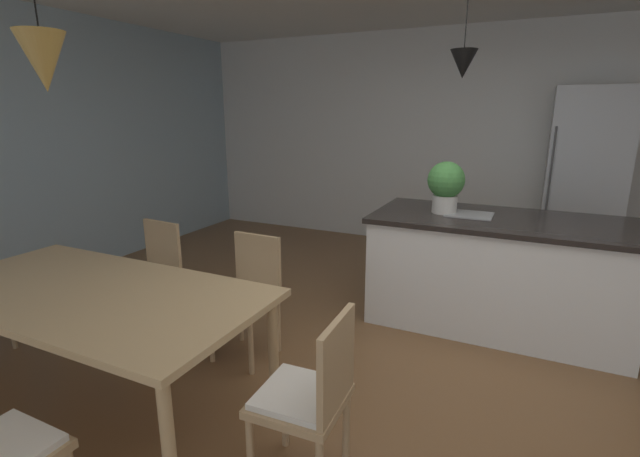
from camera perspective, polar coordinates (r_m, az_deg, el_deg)
ground_plane at (r=3.20m, az=14.97°, el=-18.94°), size 10.00×8.40×0.04m
wall_back_kitchen at (r=5.93m, az=21.93°, el=10.05°), size 10.00×0.12×2.70m
window_wall_left_glazing at (r=5.20m, az=-34.11°, el=8.09°), size 0.06×8.40×2.70m
dining_table at (r=2.91m, az=-26.85°, el=-8.02°), size 2.04×1.01×0.74m
chair_far_left at (r=3.83m, az=-20.49°, el=-5.31°), size 0.43×0.43×0.87m
chair_far_right at (r=3.27m, az=-9.08°, el=-7.99°), size 0.41×0.41×0.87m
chair_kitchen_end at (r=2.18m, az=-1.31°, el=-20.25°), size 0.42×0.42×0.87m
kitchen_island at (r=3.96m, az=21.36°, el=-4.95°), size 1.98×0.98×0.91m
refrigerator at (r=5.58m, az=30.35°, el=5.05°), size 0.75×0.67×1.96m
pendant_over_table at (r=2.61m, az=-31.58°, el=17.56°), size 0.23×0.23×0.89m
pendant_over_island_main at (r=3.81m, az=17.65°, el=19.23°), size 0.21×0.21×0.74m
potted_plant_on_island at (r=3.85m, az=15.63°, el=5.40°), size 0.30×0.30×0.43m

